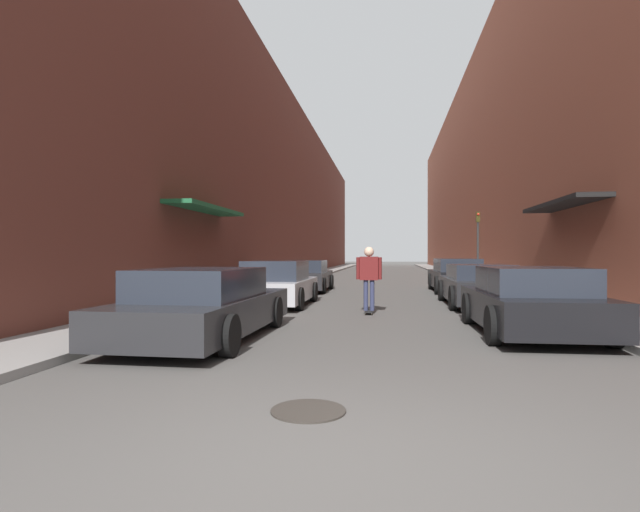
{
  "coord_description": "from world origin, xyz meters",
  "views": [
    {
      "loc": [
        0.36,
        -3.41,
        1.46
      ],
      "look_at": [
        -1.54,
        10.46,
        1.42
      ],
      "focal_mm": 28.0,
      "sensor_mm": 36.0,
      "label": 1
    }
  ],
  "objects_px": {
    "skateboarder": "(369,273)",
    "parked_car_left_1": "(277,284)",
    "parked_car_right_0": "(530,302)",
    "parked_car_left_0": "(204,305)",
    "parked_car_right_1": "(478,285)",
    "traffic_light": "(478,239)",
    "parked_car_left_2": "(306,276)",
    "manhole_cover": "(308,411)",
    "parked_car_right_2": "(456,276)"
  },
  "relations": [
    {
      "from": "parked_car_right_0",
      "to": "skateboarder",
      "type": "relative_size",
      "value": 2.47
    },
    {
      "from": "parked_car_left_2",
      "to": "manhole_cover",
      "type": "relative_size",
      "value": 5.78
    },
    {
      "from": "parked_car_left_1",
      "to": "traffic_light",
      "type": "height_order",
      "value": "traffic_light"
    },
    {
      "from": "parked_car_right_2",
      "to": "skateboarder",
      "type": "xyz_separation_m",
      "value": [
        -3.09,
        -7.51,
        0.38
      ]
    },
    {
      "from": "parked_car_left_2",
      "to": "parked_car_right_1",
      "type": "xyz_separation_m",
      "value": [
        5.78,
        -4.91,
        -0.01
      ]
    },
    {
      "from": "parked_car_left_0",
      "to": "parked_car_right_1",
      "type": "distance_m",
      "value": 8.56
    },
    {
      "from": "parked_car_left_0",
      "to": "parked_car_right_2",
      "type": "distance_m",
      "value": 12.96
    },
    {
      "from": "parked_car_left_1",
      "to": "parked_car_left_2",
      "type": "xyz_separation_m",
      "value": [
        -0.1,
        5.62,
        -0.01
      ]
    },
    {
      "from": "parked_car_right_1",
      "to": "traffic_light",
      "type": "bearing_deg",
      "value": 80.33
    },
    {
      "from": "parked_car_right_2",
      "to": "manhole_cover",
      "type": "xyz_separation_m",
      "value": [
        -3.35,
        -15.29,
        -0.62
      ]
    },
    {
      "from": "parked_car_left_2",
      "to": "parked_car_right_2",
      "type": "relative_size",
      "value": 0.91
    },
    {
      "from": "parked_car_left_1",
      "to": "traffic_light",
      "type": "distance_m",
      "value": 11.53
    },
    {
      "from": "parked_car_left_0",
      "to": "parked_car_right_0",
      "type": "bearing_deg",
      "value": 12.51
    },
    {
      "from": "parked_car_left_1",
      "to": "parked_car_right_1",
      "type": "xyz_separation_m",
      "value": [
        5.68,
        0.7,
        -0.02
      ]
    },
    {
      "from": "parked_car_left_0",
      "to": "parked_car_right_0",
      "type": "distance_m",
      "value": 5.84
    },
    {
      "from": "parked_car_left_1",
      "to": "parked_car_left_2",
      "type": "height_order",
      "value": "parked_car_left_1"
    },
    {
      "from": "parked_car_left_0",
      "to": "parked_car_right_0",
      "type": "xyz_separation_m",
      "value": [
        5.7,
        1.26,
        0.01
      ]
    },
    {
      "from": "parked_car_left_0",
      "to": "parked_car_right_1",
      "type": "relative_size",
      "value": 1.05
    },
    {
      "from": "parked_car_right_2",
      "to": "skateboarder",
      "type": "relative_size",
      "value": 2.7
    },
    {
      "from": "skateboarder",
      "to": "traffic_light",
      "type": "xyz_separation_m",
      "value": [
        4.42,
        10.55,
        1.12
      ]
    },
    {
      "from": "parked_car_left_1",
      "to": "skateboarder",
      "type": "relative_size",
      "value": 2.47
    },
    {
      "from": "parked_car_left_2",
      "to": "manhole_cover",
      "type": "xyz_separation_m",
      "value": [
        2.52,
        -14.99,
        -0.58
      ]
    },
    {
      "from": "parked_car_left_1",
      "to": "manhole_cover",
      "type": "height_order",
      "value": "parked_car_left_1"
    },
    {
      "from": "parked_car_left_2",
      "to": "parked_car_right_1",
      "type": "relative_size",
      "value": 0.89
    },
    {
      "from": "parked_car_left_2",
      "to": "traffic_light",
      "type": "xyz_separation_m",
      "value": [
        7.19,
        3.34,
        1.54
      ]
    },
    {
      "from": "parked_car_right_2",
      "to": "traffic_light",
      "type": "height_order",
      "value": "traffic_light"
    },
    {
      "from": "parked_car_left_2",
      "to": "skateboarder",
      "type": "bearing_deg",
      "value": -68.94
    },
    {
      "from": "skateboarder",
      "to": "parked_car_left_0",
      "type": "bearing_deg",
      "value": -123.0
    },
    {
      "from": "parked_car_right_2",
      "to": "manhole_cover",
      "type": "relative_size",
      "value": 6.35
    },
    {
      "from": "traffic_light",
      "to": "skateboarder",
      "type": "bearing_deg",
      "value": -112.71
    },
    {
      "from": "parked_car_left_1",
      "to": "traffic_light",
      "type": "bearing_deg",
      "value": 51.65
    },
    {
      "from": "parked_car_left_0",
      "to": "parked_car_right_0",
      "type": "height_order",
      "value": "parked_car_right_0"
    },
    {
      "from": "parked_car_right_0",
      "to": "traffic_light",
      "type": "xyz_separation_m",
      "value": [
        1.38,
        13.4,
        1.54
      ]
    },
    {
      "from": "manhole_cover",
      "to": "traffic_light",
      "type": "height_order",
      "value": "traffic_light"
    },
    {
      "from": "skateboarder",
      "to": "parked_car_left_2",
      "type": "bearing_deg",
      "value": 111.06
    },
    {
      "from": "parked_car_right_0",
      "to": "parked_car_right_1",
      "type": "bearing_deg",
      "value": 90.28
    },
    {
      "from": "parked_car_right_0",
      "to": "skateboarder",
      "type": "distance_m",
      "value": 4.18
    },
    {
      "from": "skateboarder",
      "to": "parked_car_left_1",
      "type": "bearing_deg",
      "value": 149.24
    },
    {
      "from": "parked_car_left_1",
      "to": "traffic_light",
      "type": "xyz_separation_m",
      "value": [
        7.09,
        8.96,
        1.53
      ]
    },
    {
      "from": "parked_car_right_0",
      "to": "parked_car_right_2",
      "type": "height_order",
      "value": "parked_car_right_2"
    },
    {
      "from": "parked_car_right_1",
      "to": "skateboarder",
      "type": "distance_m",
      "value": 3.81
    },
    {
      "from": "parked_car_right_0",
      "to": "skateboarder",
      "type": "xyz_separation_m",
      "value": [
        -3.03,
        2.84,
        0.42
      ]
    },
    {
      "from": "skateboarder",
      "to": "manhole_cover",
      "type": "distance_m",
      "value": 7.85
    },
    {
      "from": "parked_car_right_0",
      "to": "traffic_light",
      "type": "relative_size",
      "value": 1.26
    },
    {
      "from": "parked_car_right_0",
      "to": "manhole_cover",
      "type": "bearing_deg",
      "value": -123.73
    },
    {
      "from": "parked_car_left_0",
      "to": "parked_car_left_1",
      "type": "distance_m",
      "value": 5.7
    },
    {
      "from": "parked_car_left_0",
      "to": "parked_car_right_1",
      "type": "bearing_deg",
      "value": 48.45
    },
    {
      "from": "parked_car_right_1",
      "to": "manhole_cover",
      "type": "distance_m",
      "value": 10.61
    },
    {
      "from": "parked_car_right_0",
      "to": "parked_car_left_1",
      "type": "bearing_deg",
      "value": 142.15
    },
    {
      "from": "parked_car_left_1",
      "to": "parked_car_left_2",
      "type": "bearing_deg",
      "value": 91.04
    }
  ]
}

